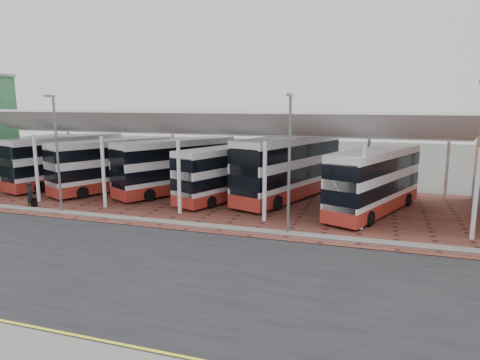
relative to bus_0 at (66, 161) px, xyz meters
The scene contains 17 objects.
ground 25.18m from the bus_0, 35.67° to the right, with size 140.00×140.00×0.00m, color #4B4E49.
road 25.77m from the bus_0, 37.49° to the right, with size 120.00×14.00×0.02m, color black.
forecourt 22.54m from the bus_0, ahead, with size 72.00×16.00×0.06m, color brown.
north_kerb 22.15m from the bus_0, 22.46° to the right, with size 120.00×0.80×0.14m, color slate.
yellow_line_near 29.79m from the bus_0, 46.71° to the right, with size 120.00×0.12×0.01m, color yellow.
yellow_line_far 29.58m from the bus_0, 46.31° to the right, with size 120.00×0.12×0.01m, color yellow.
canopy 14.80m from the bus_0, ahead, with size 37.00×11.63×7.07m.
lamp_west 10.70m from the bus_0, 52.66° to the right, with size 0.16×0.90×8.07m.
lamp_east 23.96m from the bus_0, 20.47° to the right, with size 0.16×0.90×8.07m.
bus_0 is the anchor object (origin of this frame).
bus_1 5.38m from the bus_0, ahead, with size 6.90×10.63×4.39m.
bus_2 11.07m from the bus_0, ahead, with size 7.42×10.77×4.49m.
bus_3 15.99m from the bus_0, ahead, with size 5.79×10.19×4.14m.
bus_4 20.53m from the bus_0, ahead, with size 6.61×12.20×4.93m.
bus_5 27.06m from the bus_0, ahead, with size 6.22×10.77×4.38m.
pedestrian 8.61m from the bus_0, 67.44° to the right, with size 0.68×0.45×1.87m, color black.
suitcase 8.59m from the bus_0, 66.30° to the right, with size 0.38×0.27×0.66m, color black.
Camera 1 is at (6.76, -17.33, 7.58)m, focal length 32.00 mm.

